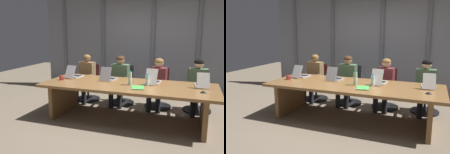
# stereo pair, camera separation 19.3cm
# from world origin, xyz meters

# --- Properties ---
(ground_plane) EXTENTS (12.96, 12.96, 0.00)m
(ground_plane) POSITION_xyz_m (0.00, 0.00, 0.00)
(ground_plane) COLOR #7F705B
(conference_table) EXTENTS (3.32, 1.24, 0.72)m
(conference_table) POSITION_xyz_m (0.00, 0.00, 0.57)
(conference_table) COLOR olive
(conference_table) RESTS_ON ground_plane
(curtain_backdrop) EXTENTS (6.48, 0.17, 3.03)m
(curtain_backdrop) POSITION_xyz_m (-0.00, 2.28, 1.51)
(curtain_backdrop) COLOR gray
(curtain_backdrop) RESTS_ON ground_plane
(laptop_left_end) EXTENTS (0.27, 0.47, 0.28)m
(laptop_left_end) POSITION_xyz_m (-1.29, 0.26, 0.78)
(laptop_left_end) COLOR #BCBCC1
(laptop_left_end) RESTS_ON conference_table
(laptop_left_mid) EXTENTS (0.28, 0.43, 0.29)m
(laptop_left_mid) POSITION_xyz_m (-0.48, 0.23, 0.78)
(laptop_left_mid) COLOR #A8ADB7
(laptop_left_mid) RESTS_ON conference_table
(laptop_center) EXTENTS (0.26, 0.49, 0.31)m
(laptop_center) POSITION_xyz_m (0.45, 0.24, 0.78)
(laptop_center) COLOR beige
(laptop_center) RESTS_ON conference_table
(laptop_right_mid) EXTENTS (0.27, 0.46, 0.28)m
(laptop_right_mid) POSITION_xyz_m (1.34, 0.26, 0.78)
(laptop_right_mid) COLOR beige
(laptop_right_mid) RESTS_ON conference_table
(office_chair_left_end) EXTENTS (0.60, 0.60, 0.89)m
(office_chair_left_end) POSITION_xyz_m (-1.31, 1.03, 0.33)
(office_chair_left_end) COLOR #511E19
(office_chair_left_end) RESTS_ON ground_plane
(office_chair_left_mid) EXTENTS (0.60, 0.61, 0.91)m
(office_chair_left_mid) POSITION_xyz_m (-0.41, 1.03, 0.33)
(office_chair_left_mid) COLOR #2D2D38
(office_chair_left_mid) RESTS_ON ground_plane
(office_chair_center) EXTENTS (0.60, 0.60, 0.89)m
(office_chair_center) POSITION_xyz_m (0.45, 1.03, 0.33)
(office_chair_center) COLOR #511E19
(office_chair_center) RESTS_ON ground_plane
(office_chair_right_mid) EXTENTS (0.60, 0.60, 0.90)m
(office_chair_right_mid) POSITION_xyz_m (1.30, 1.03, 0.33)
(office_chair_right_mid) COLOR #511E19
(office_chair_right_mid) RESTS_ON ground_plane
(person_left_end) EXTENTS (0.40, 0.56, 1.16)m
(person_left_end) POSITION_xyz_m (-1.32, 0.88, 0.65)
(person_left_end) COLOR olive
(person_left_end) RESTS_ON ground_plane
(person_left_mid) EXTENTS (0.41, 0.55, 1.16)m
(person_left_mid) POSITION_xyz_m (-0.45, 0.88, 0.66)
(person_left_mid) COLOR #4C6B4C
(person_left_mid) RESTS_ON ground_plane
(person_center) EXTENTS (0.40, 0.57, 1.14)m
(person_center) POSITION_xyz_m (0.44, 0.87, 0.65)
(person_center) COLOR brown
(person_center) RESTS_ON ground_plane
(person_right_mid) EXTENTS (0.43, 0.57, 1.15)m
(person_right_mid) POSITION_xyz_m (1.29, 0.88, 0.65)
(person_right_mid) COLOR #4C6B4C
(person_right_mid) RESTS_ON ground_plane
(water_bottle_primary) EXTENTS (0.07, 0.07, 0.22)m
(water_bottle_primary) POSITION_xyz_m (0.38, 0.01, 0.82)
(water_bottle_primary) COLOR silver
(water_bottle_primary) RESTS_ON conference_table
(water_bottle_secondary) EXTENTS (0.08, 0.08, 0.27)m
(water_bottle_secondary) POSITION_xyz_m (0.06, -0.05, 0.85)
(water_bottle_secondary) COLOR #ADD1B2
(water_bottle_secondary) RESTS_ON conference_table
(coffee_mug_near) EXTENTS (0.12, 0.08, 0.09)m
(coffee_mug_near) POSITION_xyz_m (-1.41, -0.09, 0.77)
(coffee_mug_near) COLOR #B2332D
(coffee_mug_near) RESTS_ON conference_table
(conference_mic_left_side) EXTENTS (0.11, 0.11, 0.03)m
(conference_mic_left_side) POSITION_xyz_m (1.36, -0.19, 0.74)
(conference_mic_left_side) COLOR black
(conference_mic_left_side) RESTS_ON conference_table
(spiral_notepad) EXTENTS (0.28, 0.35, 0.03)m
(spiral_notepad) POSITION_xyz_m (0.26, -0.24, 0.73)
(spiral_notepad) COLOR #4CB74C
(spiral_notepad) RESTS_ON conference_table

